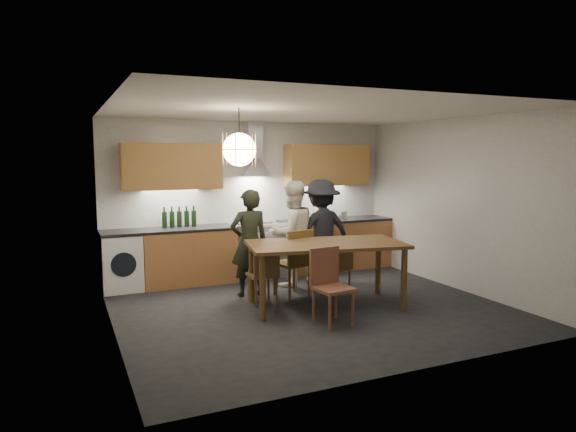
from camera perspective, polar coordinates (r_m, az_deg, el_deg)
name	(u,v)px	position (r m, az deg, el deg)	size (l,w,h in m)	color
ground	(309,307)	(7.02, 2.38, -10.08)	(5.00, 5.00, 0.00)	black
room_shell	(310,180)	(6.73, 2.45, 3.98)	(5.02, 4.52, 2.61)	silver
counter_run	(259,250)	(8.66, -3.22, -3.78)	(5.00, 0.62, 0.90)	#BE7D49
range_stove	(258,251)	(8.65, -3.35, -3.85)	(0.90, 0.60, 0.92)	silver
wall_fixtures	(255,165)	(8.62, -3.70, 5.68)	(4.30, 0.54, 1.10)	tan
pendant_lamp	(239,150)	(6.24, -5.43, 7.36)	(0.43, 0.43, 0.70)	black
dining_table	(326,250)	(6.90, 4.23, -3.79)	(2.22, 1.40, 0.87)	brown
chair_back_left	(264,271)	(7.02, -2.65, -6.13)	(0.37, 0.37, 0.82)	brown
chair_back_mid	(296,259)	(7.37, 0.86, -4.75)	(0.53, 0.53, 0.98)	brown
chair_back_right	(339,264)	(7.48, 5.69, -5.29)	(0.48, 0.48, 0.83)	brown
chair_front	(329,281)	(6.26, 4.59, -7.16)	(0.46, 0.46, 0.92)	brown
person_left	(249,243)	(7.43, -4.32, -2.99)	(0.57, 0.37, 1.55)	black
person_mid	(292,233)	(8.01, 0.47, -1.95)	(0.80, 0.62, 1.64)	white
person_right	(321,231)	(8.24, 3.71, -1.67)	(1.07, 0.61, 1.65)	black
mixing_bowl	(324,218)	(9.07, 4.05, -0.20)	(0.31, 0.31, 0.08)	#ABABAE
stock_pot	(342,216)	(9.22, 6.05, 0.05)	(0.18, 0.18, 0.13)	#BABABD
wine_bottles	(179,217)	(8.30, -11.99, -0.10)	(0.54, 0.08, 0.33)	black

